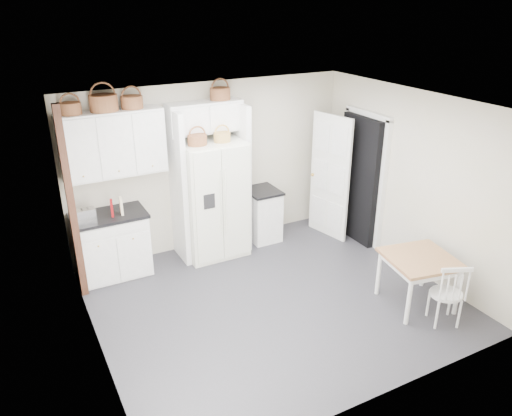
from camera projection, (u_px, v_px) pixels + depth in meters
floor at (274, 300)px, 6.67m from camera, size 4.50×4.50×0.00m
ceiling at (277, 106)px, 5.65m from camera, size 4.50×4.50×0.00m
wall_back at (211, 166)px, 7.78m from camera, size 4.50×0.00×4.50m
wall_left at (88, 252)px, 5.19m from camera, size 0.00×4.00×4.00m
wall_right at (412, 182)px, 7.12m from camera, size 0.00×4.00×4.00m
refrigerator at (212, 199)px, 7.59m from camera, size 0.93×0.75×1.81m
base_cab_left at (112, 246)px, 7.14m from camera, size 0.98×0.62×0.91m
base_cab_right at (262, 215)px, 8.21m from camera, size 0.47×0.56×0.83m
dining_table at (417, 281)px, 6.48m from camera, size 0.97×0.97×0.69m
windsor_chair at (446, 294)px, 6.08m from camera, size 0.51×0.49×0.81m
counter_left at (108, 215)px, 6.95m from camera, size 1.02×0.66×0.04m
counter_right at (262, 191)px, 8.04m from camera, size 0.51×0.60×0.04m
toaster at (86, 215)px, 6.69m from camera, size 0.26×0.16×0.18m
cookbook_red at (112, 208)px, 6.86m from camera, size 0.06×0.15×0.22m
cookbook_cream at (121, 206)px, 6.91m from camera, size 0.06×0.16×0.24m
basket_upper_a at (71, 109)px, 6.35m from camera, size 0.27×0.27×0.15m
basket_upper_b at (104, 103)px, 6.52m from camera, size 0.37×0.37×0.22m
basket_upper_c at (132, 102)px, 6.69m from camera, size 0.29×0.29×0.17m
basket_bridge_b at (220, 94)px, 7.24m from camera, size 0.30×0.30×0.17m
basket_fridge_a at (197, 140)px, 7.02m from camera, size 0.28×0.28×0.15m
basket_fridge_b at (222, 137)px, 7.18m from camera, size 0.25×0.25×0.13m
upper_cabinet at (113, 144)px, 6.76m from camera, size 1.40×0.34×0.90m
bridge_cabinet at (204, 117)px, 7.25m from camera, size 1.12×0.34×0.45m
fridge_panel_left at (178, 188)px, 7.32m from camera, size 0.08×0.60×2.30m
fridge_panel_right at (241, 177)px, 7.75m from camera, size 0.08×0.60×2.30m
trim_post at (71, 206)px, 6.31m from camera, size 0.09×0.09×2.60m
doorway_void at (360, 180)px, 8.01m from camera, size 0.18×0.85×2.05m
door_slab at (330, 177)px, 8.12m from camera, size 0.21×0.79×2.05m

